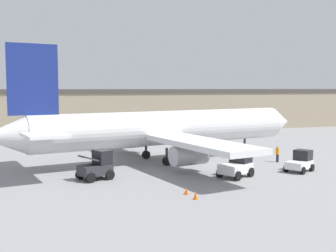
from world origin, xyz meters
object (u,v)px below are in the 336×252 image
Objects in this scene: airplane at (160,129)px; baggage_tug at (237,165)px; safety_cone_far at (196,195)px; pushback_tug at (300,162)px; safety_cone_near at (187,191)px; belt_loader_truck at (97,166)px; ground_crew_worker at (277,153)px.

baggage_tug is at bearing -77.35° from airplane.
safety_cone_far is (-6.31, -5.81, -0.81)m from baggage_tug.
safety_cone_far is (-13.10, -6.14, -0.63)m from pushback_tug.
safety_cone_near is at bearing 94.78° from safety_cone_far.
safety_cone_far is at bearing -109.10° from airplane.
airplane is at bearing 18.85° from belt_loader_truck.
airplane reaches higher than ground_crew_worker.
baggage_tug is 12.19m from belt_loader_truck.
airplane is 11.12× the size of belt_loader_truck.
pushback_tug is at bearing -26.63° from baggage_tug.
belt_loader_truck is (-11.83, 2.92, 0.07)m from baggage_tug.
ground_crew_worker is at bearing -14.68° from belt_loader_truck.
belt_loader_truck is 5.88× the size of safety_cone_far.
airplane is at bearing 80.51° from safety_cone_near.
safety_cone_near is (-13.92, -9.55, -0.65)m from ground_crew_worker.
safety_cone_far is at bearing -79.14° from belt_loader_truck.
pushback_tug is (6.78, 0.33, -0.18)m from baggage_tug.
pushback_tug reaches higher than safety_cone_far.
safety_cone_far is (5.52, -8.73, -0.88)m from belt_loader_truck.
airplane is 12.63m from ground_crew_worker.
belt_loader_truck is at bearing 136.69° from baggage_tug.
airplane is 10.07× the size of baggage_tug.
belt_loader_truck reaches higher than baggage_tug.
ground_crew_worker is 17.67m from safety_cone_far.
airplane reaches higher than baggage_tug.
ground_crew_worker is 16.89m from safety_cone_near.
ground_crew_worker is 3.15× the size of safety_cone_far.
baggage_tug is 7.80m from safety_cone_near.
baggage_tug is 6.49× the size of safety_cone_near.
belt_loader_truck is at bearing 126.61° from safety_cone_near.
pushback_tug is at bearing -92.68° from ground_crew_worker.
safety_cone_near and safety_cone_far have the same top height.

